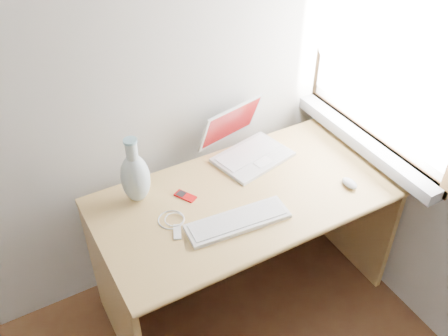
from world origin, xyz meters
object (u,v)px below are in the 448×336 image
desk (237,216)px  vase (135,176)px  laptop (248,145)px  external_keyboard (238,221)px

desk → vase: vase is taller
laptop → vase: 0.61m
desk → external_keyboard: (-0.13, -0.22, 0.22)m
laptop → external_keyboard: (-0.29, -0.39, -0.04)m
desk → external_keyboard: external_keyboard is taller
desk → laptop: 0.35m
desk → laptop: size_ratio=3.44×
vase → desk: bearing=-15.8°
desk → vase: 0.57m
desk → vase: bearing=164.2°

